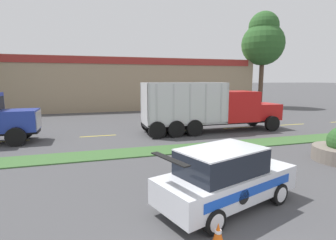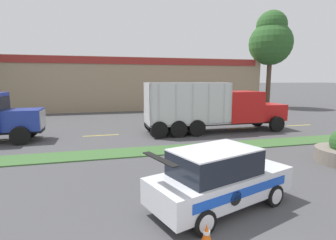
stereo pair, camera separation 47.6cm
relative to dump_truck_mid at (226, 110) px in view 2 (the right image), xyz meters
name	(u,v)px [view 2 (the right image)]	position (x,y,z in m)	size (l,w,h in m)	color
grass_verge	(152,151)	(-6.42, -4.22, -1.57)	(120.00, 1.81, 0.06)	#3D6633
centre_line_3	(14,140)	(-14.44, 0.69, -1.60)	(2.40, 0.14, 0.01)	yellow
centre_line_4	(101,135)	(-9.04, 0.69, -1.60)	(2.40, 0.14, 0.01)	yellow
centre_line_5	(176,132)	(-3.64, 0.69, -1.60)	(2.40, 0.14, 0.01)	yellow
centre_line_6	(241,128)	(1.76, 0.69, -1.60)	(2.40, 0.14, 0.01)	yellow
centre_line_7	(299,125)	(7.16, 0.69, -1.60)	(2.40, 0.14, 0.01)	yellow
dump_truck_mid	(226,110)	(0.00, 0.00, 0.00)	(10.61, 2.79, 3.62)	black
rally_car	(219,178)	(-5.66, -10.84, -0.67)	(4.83, 3.13, 1.87)	silver
traffic_cone	(207,235)	(-6.75, -12.51, -1.33)	(0.39, 0.39, 0.56)	black
store_building_backdrop	(131,84)	(-4.72, 20.32, 1.65)	(33.99, 12.10, 6.51)	#9E896B
tree_behind_left	(271,40)	(13.45, 14.04, 7.55)	(5.71, 5.71, 12.91)	brown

